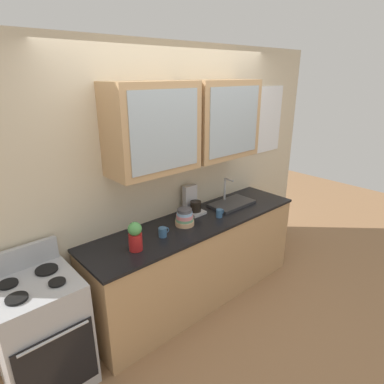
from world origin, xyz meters
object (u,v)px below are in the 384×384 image
cup_near_bowls (163,232)px  vase (135,236)px  bowl_stack (185,218)px  stove_range (43,334)px  sink_faucet (232,203)px  cup_near_sink (219,213)px  coffee_maker (192,203)px

cup_near_bowls → vase: bearing=-173.0°
vase → bowl_stack: bearing=8.3°
stove_range → sink_faucet: bearing=1.5°
cup_near_sink → cup_near_bowls: 0.68m
sink_faucet → coffee_maker: same height
vase → cup_near_sink: size_ratio=2.49×
coffee_maker → stove_range: bearing=-173.7°
stove_range → bowl_stack: size_ratio=5.83×
vase → cup_near_bowls: 0.32m
vase → cup_near_sink: 0.99m
cup_near_bowls → coffee_maker: bearing=21.9°
sink_faucet → cup_near_bowls: (-1.02, -0.09, 0.02)m
bowl_stack → vase: 0.62m
bowl_stack → vase: bearing=-171.7°
stove_range → coffee_maker: bearing=6.3°
stove_range → coffee_maker: coffee_maker is taller
sink_faucet → coffee_maker: 0.49m
stove_range → sink_faucet: (2.13, 0.05, 0.46)m
cup_near_sink → coffee_maker: 0.30m
stove_range → cup_near_sink: stove_range is taller
stove_range → sink_faucet: 2.18m
cup_near_sink → coffee_maker: bearing=115.0°
vase → stove_range: bearing=174.5°
stove_range → cup_near_sink: size_ratio=10.74×
sink_faucet → vase: sink_faucet is taller
sink_faucet → coffee_maker: (-0.47, 0.13, 0.09)m
sink_faucet → coffee_maker: bearing=164.4°
bowl_stack → cup_near_sink: 0.40m
cup_near_sink → coffee_maker: coffee_maker is taller
bowl_stack → stove_range: bearing=-179.5°
stove_range → bowl_stack: (1.40, 0.01, 0.51)m
sink_faucet → cup_near_bowls: size_ratio=4.64×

